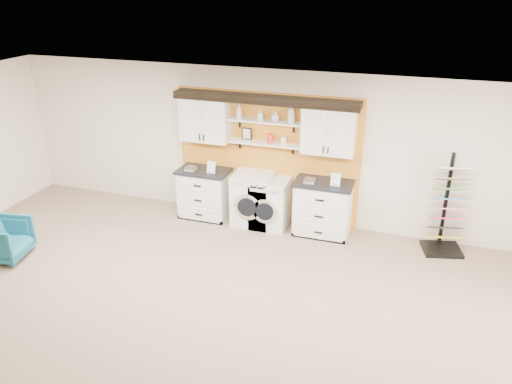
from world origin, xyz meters
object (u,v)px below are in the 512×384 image
(dryer, at_px, (270,203))
(base_cabinet_right, at_px, (323,208))
(washer, at_px, (253,199))
(base_cabinet_left, at_px, (205,193))
(armchair, at_px, (4,240))
(sample_rack, at_px, (446,222))

(dryer, bearing_deg, base_cabinet_right, 0.20)
(washer, relative_size, dryer, 1.08)
(base_cabinet_right, bearing_deg, washer, -179.85)
(base_cabinet_left, bearing_deg, armchair, -135.30)
(sample_rack, height_order, armchair, sample_rack)
(base_cabinet_left, height_order, base_cabinet_right, base_cabinet_right)
(dryer, bearing_deg, armchair, -147.06)
(washer, height_order, armchair, washer)
(base_cabinet_left, xyz_separation_m, dryer, (1.30, -0.00, -0.02))
(base_cabinet_right, height_order, washer, base_cabinet_right)
(dryer, bearing_deg, washer, -180.00)
(base_cabinet_right, distance_m, armchair, 5.33)
(base_cabinet_left, xyz_separation_m, base_cabinet_right, (2.26, -0.00, 0.02))
(dryer, relative_size, sample_rack, 0.54)
(base_cabinet_right, bearing_deg, sample_rack, 0.98)
(sample_rack, distance_m, armchair, 7.22)
(sample_rack, xyz_separation_m, armchair, (-6.78, -2.48, -0.21))
(washer, xyz_separation_m, armchair, (-3.44, -2.45, -0.16))
(base_cabinet_left, bearing_deg, sample_rack, 0.47)
(base_cabinet_left, distance_m, base_cabinet_right, 2.26)
(base_cabinet_left, xyz_separation_m, washer, (0.97, -0.00, 0.02))
(washer, relative_size, sample_rack, 0.58)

